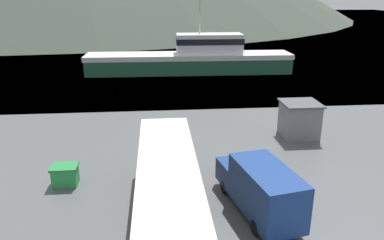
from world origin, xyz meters
name	(u,v)px	position (x,y,z in m)	size (l,w,h in m)	color
water_surface	(159,18)	(0.00, 144.11, 0.00)	(240.00, 240.00, 0.00)	#475B6B
tour_bus	(168,189)	(-0.50, 7.09, 1.76)	(2.65, 11.55, 3.11)	#B26614
delivery_van	(260,187)	(3.83, 7.59, 1.34)	(3.17, 6.28, 2.55)	navy
fishing_boat	(193,58)	(3.67, 40.16, 1.86)	(26.23, 4.91, 10.16)	#1E5138
storage_bin	(65,175)	(-5.99, 11.20, 0.57)	(1.41, 1.09, 1.12)	green
dock_kiosk	(299,119)	(9.23, 17.05, 1.30)	(2.64, 2.59, 2.57)	slate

